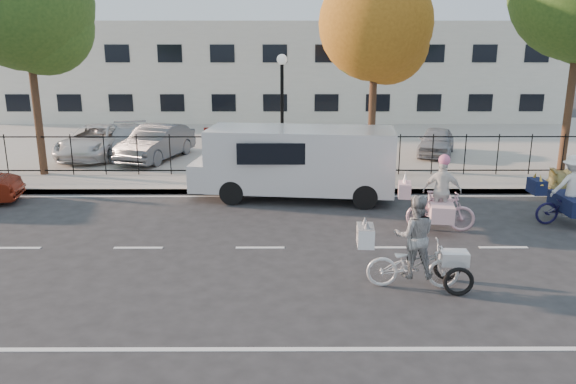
{
  "coord_description": "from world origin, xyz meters",
  "views": [
    {
      "loc": [
        0.65,
        -12.96,
        4.94
      ],
      "look_at": [
        0.69,
        1.2,
        1.1
      ],
      "focal_mm": 35.0,
      "sensor_mm": 36.0,
      "label": 1
    }
  ],
  "objects_px": {
    "lamppost": "(282,94)",
    "white_van": "(297,160)",
    "bull_bike": "(570,197)",
    "lot_car_d": "(436,141)",
    "lot_car_b": "(96,141)",
    "zebra_trike": "(414,252)",
    "lot_car_c": "(156,143)",
    "lot_car_a": "(129,140)",
    "unicorn_bike": "(440,203)"
  },
  "relations": [
    {
      "from": "lot_car_d",
      "to": "bull_bike",
      "type": "bearing_deg",
      "value": -62.43
    },
    {
      "from": "white_van",
      "to": "lot_car_b",
      "type": "xyz_separation_m",
      "value": [
        -8.39,
        5.99,
        -0.44
      ]
    },
    {
      "from": "lamppost",
      "to": "zebra_trike",
      "type": "distance_m",
      "value": 9.75
    },
    {
      "from": "bull_bike",
      "to": "lot_car_b",
      "type": "relative_size",
      "value": 0.44
    },
    {
      "from": "bull_bike",
      "to": "lot_car_d",
      "type": "bearing_deg",
      "value": 7.15
    },
    {
      "from": "lot_car_d",
      "to": "lot_car_b",
      "type": "bearing_deg",
      "value": -159.52
    },
    {
      "from": "lot_car_b",
      "to": "lot_car_d",
      "type": "height_order",
      "value": "lot_car_b"
    },
    {
      "from": "white_van",
      "to": "lot_car_b",
      "type": "relative_size",
      "value": 1.39
    },
    {
      "from": "zebra_trike",
      "to": "lot_car_b",
      "type": "relative_size",
      "value": 0.48
    },
    {
      "from": "white_van",
      "to": "lot_car_c",
      "type": "bearing_deg",
      "value": 143.58
    },
    {
      "from": "white_van",
      "to": "lot_car_d",
      "type": "height_order",
      "value": "white_van"
    },
    {
      "from": "lot_car_b",
      "to": "bull_bike",
      "type": "bearing_deg",
      "value": -24.92
    },
    {
      "from": "zebra_trike",
      "to": "lot_car_b",
      "type": "bearing_deg",
      "value": 43.77
    },
    {
      "from": "lamppost",
      "to": "lot_car_b",
      "type": "bearing_deg",
      "value": 155.0
    },
    {
      "from": "unicorn_bike",
      "to": "bull_bike",
      "type": "distance_m",
      "value": 3.74
    },
    {
      "from": "bull_bike",
      "to": "lot_car_c",
      "type": "bearing_deg",
      "value": 57.28
    },
    {
      "from": "lot_car_d",
      "to": "lot_car_c",
      "type": "bearing_deg",
      "value": -156.21
    },
    {
      "from": "lot_car_b",
      "to": "unicorn_bike",
      "type": "bearing_deg",
      "value": -33.32
    },
    {
      "from": "lot_car_a",
      "to": "lot_car_b",
      "type": "height_order",
      "value": "lot_car_b"
    },
    {
      "from": "lot_car_b",
      "to": "lot_car_c",
      "type": "bearing_deg",
      "value": -9.22
    },
    {
      "from": "lot_car_c",
      "to": "lot_car_d",
      "type": "xyz_separation_m",
      "value": [
        11.8,
        0.96,
        -0.12
      ]
    },
    {
      "from": "unicorn_bike",
      "to": "lot_car_d",
      "type": "distance_m",
      "value": 9.79
    },
    {
      "from": "zebra_trike",
      "to": "lot_car_d",
      "type": "height_order",
      "value": "zebra_trike"
    },
    {
      "from": "bull_bike",
      "to": "lot_car_b",
      "type": "height_order",
      "value": "bull_bike"
    },
    {
      "from": "lot_car_b",
      "to": "lot_car_d",
      "type": "xyz_separation_m",
      "value": [
        14.5,
        0.34,
        -0.08
      ]
    },
    {
      "from": "bull_bike",
      "to": "white_van",
      "type": "bearing_deg",
      "value": 69.02
    },
    {
      "from": "lot_car_a",
      "to": "zebra_trike",
      "type": "bearing_deg",
      "value": -66.89
    },
    {
      "from": "lot_car_a",
      "to": "lot_car_c",
      "type": "bearing_deg",
      "value": -49.39
    },
    {
      "from": "bull_bike",
      "to": "lot_car_c",
      "type": "relative_size",
      "value": 0.49
    },
    {
      "from": "zebra_trike",
      "to": "lot_car_b",
      "type": "height_order",
      "value": "zebra_trike"
    },
    {
      "from": "zebra_trike",
      "to": "lot_car_c",
      "type": "bearing_deg",
      "value": 37.14
    },
    {
      "from": "zebra_trike",
      "to": "lot_car_a",
      "type": "distance_m",
      "value": 16.22
    },
    {
      "from": "lot_car_d",
      "to": "zebra_trike",
      "type": "bearing_deg",
      "value": -87.28
    },
    {
      "from": "zebra_trike",
      "to": "unicorn_bike",
      "type": "distance_m",
      "value": 3.88
    },
    {
      "from": "lamppost",
      "to": "white_van",
      "type": "relative_size",
      "value": 0.66
    },
    {
      "from": "lot_car_a",
      "to": "bull_bike",
      "type": "bearing_deg",
      "value": -44.35
    },
    {
      "from": "lot_car_b",
      "to": "lot_car_a",
      "type": "bearing_deg",
      "value": 24.55
    },
    {
      "from": "bull_bike",
      "to": "lot_car_d",
      "type": "xyz_separation_m",
      "value": [
        -1.33,
        8.99,
        -0.05
      ]
    },
    {
      "from": "bull_bike",
      "to": "lamppost",
      "type": "bearing_deg",
      "value": 56.67
    },
    {
      "from": "zebra_trike",
      "to": "lot_car_b",
      "type": "distance_m",
      "value": 16.61
    },
    {
      "from": "lamppost",
      "to": "bull_bike",
      "type": "relative_size",
      "value": 2.07
    },
    {
      "from": "lamppost",
      "to": "lot_car_d",
      "type": "height_order",
      "value": "lamppost"
    },
    {
      "from": "unicorn_bike",
      "to": "lot_car_b",
      "type": "bearing_deg",
      "value": 63.13
    },
    {
      "from": "lot_car_b",
      "to": "lot_car_c",
      "type": "relative_size",
      "value": 1.11
    },
    {
      "from": "lot_car_c",
      "to": "lot_car_d",
      "type": "bearing_deg",
      "value": 21.27
    },
    {
      "from": "unicorn_bike",
      "to": "white_van",
      "type": "bearing_deg",
      "value": 59.91
    },
    {
      "from": "bull_bike",
      "to": "lot_car_d",
      "type": "distance_m",
      "value": 9.09
    },
    {
      "from": "lot_car_c",
      "to": "zebra_trike",
      "type": "bearing_deg",
      "value": -40.11
    },
    {
      "from": "lot_car_d",
      "to": "lamppost",
      "type": "bearing_deg",
      "value": -129.48
    },
    {
      "from": "lot_car_a",
      "to": "lot_car_d",
      "type": "distance_m",
      "value": 13.26
    }
  ]
}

